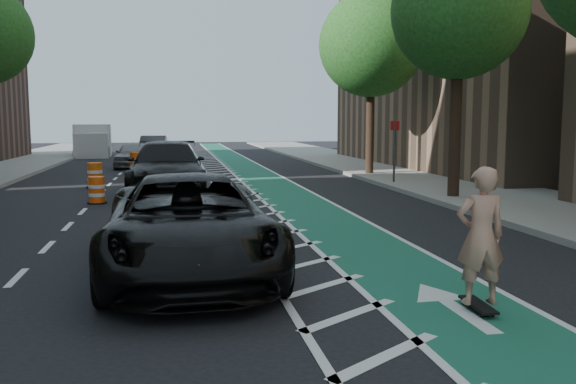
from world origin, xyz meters
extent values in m
plane|color=black|center=(0.00, 0.00, 0.00)|extent=(120.00, 120.00, 0.00)
cube|color=#1A5B4B|center=(3.00, 10.00, 0.01)|extent=(2.00, 90.00, 0.01)
cube|color=silver|center=(1.50, 10.00, 0.01)|extent=(1.40, 90.00, 0.01)
cube|color=gray|center=(9.50, 10.00, 0.07)|extent=(5.00, 90.00, 0.15)
cube|color=gray|center=(7.05, 10.00, 0.08)|extent=(0.12, 90.00, 0.16)
cylinder|color=#382619|center=(7.90, 8.00, 2.20)|extent=(0.36, 0.36, 4.40)
sphere|color=#1A4416|center=(7.90, 8.00, 5.80)|extent=(4.20, 4.20, 4.20)
cylinder|color=#382619|center=(7.90, 16.00, 2.20)|extent=(0.36, 0.36, 4.40)
sphere|color=#1A4416|center=(7.90, 16.00, 5.80)|extent=(4.20, 4.20, 4.20)
cylinder|color=#4C4C4C|center=(7.60, 12.00, 1.20)|extent=(0.08, 0.08, 2.40)
cube|color=red|center=(7.60, 12.00, 2.30)|extent=(0.35, 0.02, 0.35)
cube|color=black|center=(3.23, -2.93, 0.09)|extent=(0.28, 0.81, 0.03)
cylinder|color=black|center=(3.16, -2.66, 0.03)|extent=(0.04, 0.06, 0.06)
cylinder|color=black|center=(3.33, -2.67, 0.03)|extent=(0.04, 0.06, 0.06)
cylinder|color=black|center=(3.13, -3.19, 0.03)|extent=(0.04, 0.06, 0.06)
cylinder|color=black|center=(3.29, -3.21, 0.03)|extent=(0.04, 0.06, 0.06)
imported|color=tan|center=(3.23, -2.93, 1.02)|extent=(0.69, 0.48, 1.82)
imported|color=black|center=(-0.47, -0.18, 0.81)|extent=(2.80, 5.88, 1.62)
imported|color=black|center=(-0.94, 10.95, 0.89)|extent=(2.50, 6.14, 1.78)
imported|color=gray|center=(-2.81, 22.89, 0.70)|extent=(1.93, 4.19, 1.39)
imported|color=#505054|center=(-2.00, 29.96, 0.75)|extent=(1.79, 4.62, 1.50)
cube|color=silver|center=(-6.29, 34.56, 1.10)|extent=(2.70, 3.71, 2.20)
cube|color=silver|center=(-6.08, 31.93, 0.83)|extent=(2.34, 1.93, 1.65)
cylinder|color=black|center=(-7.03, 31.41, 0.39)|extent=(0.34, 0.79, 0.77)
cylinder|color=black|center=(-5.05, 31.57, 0.39)|extent=(0.34, 0.79, 0.77)
cylinder|color=black|center=(-7.35, 35.36, 0.39)|extent=(0.34, 0.79, 0.77)
cylinder|color=black|center=(-5.37, 35.52, 0.39)|extent=(0.34, 0.79, 0.77)
cylinder|color=#FD530D|center=(-3.01, 8.88, 0.41)|extent=(0.47, 0.47, 0.81)
cylinder|color=silver|center=(-3.01, 8.88, 0.27)|extent=(0.48, 0.48, 0.11)
cylinder|color=silver|center=(-3.01, 8.88, 0.53)|extent=(0.48, 0.48, 0.11)
cylinder|color=black|center=(-3.01, 8.88, 0.02)|extent=(0.60, 0.60, 0.04)
cylinder|color=#EF5F0C|center=(-3.60, 13.35, 0.47)|extent=(0.54, 0.54, 0.93)
cylinder|color=silver|center=(-3.60, 13.35, 0.31)|extent=(0.55, 0.55, 0.12)
cylinder|color=silver|center=(-3.60, 13.35, 0.60)|extent=(0.55, 0.55, 0.12)
cylinder|color=black|center=(-3.60, 13.35, 0.02)|extent=(0.68, 0.68, 0.04)
cylinder|color=#F8550D|center=(-2.43, 19.00, 0.51)|extent=(0.59, 0.59, 1.02)
cylinder|color=silver|center=(-2.43, 19.00, 0.34)|extent=(0.60, 0.60, 0.14)
cylinder|color=silver|center=(-2.43, 19.00, 0.66)|extent=(0.60, 0.60, 0.14)
cylinder|color=black|center=(-2.43, 19.00, 0.02)|extent=(0.75, 0.75, 0.05)
camera|label=1|loc=(-0.67, -10.15, 2.52)|focal=38.00mm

